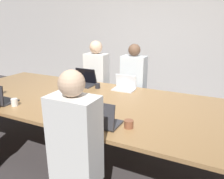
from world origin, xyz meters
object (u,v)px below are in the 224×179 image
object	(u,v)px
person_far_center	(133,87)
cup_near_left	(14,102)
cup_near_midright	(129,124)
person_far_midleft	(97,81)
laptop_far_center	(125,85)
laptop_near_midright	(102,119)
person_near_midright	(76,156)
laptop_far_midleft	(85,80)
stapler	(63,96)
cup_far_midleft	(98,86)

from	to	relation	value
person_far_center	cup_near_left	bearing A→B (deg)	-120.13
person_far_center	cup_near_midright	xyz separation A→B (m)	(0.53, -1.55, 0.11)
person_far_midleft	laptop_far_center	world-z (taller)	person_far_midleft
person_far_center	laptop_near_midright	distance (m)	1.67
person_near_midright	laptop_far_midleft	bearing A→B (deg)	-59.78
laptop_far_midleft	laptop_near_midright	xyz separation A→B (m)	(0.95, -1.18, -0.00)
laptop_near_midright	cup_near_midright	size ratio (longest dim) A/B	3.52
cup_near_left	stapler	distance (m)	0.60
cup_near_left	laptop_near_midright	xyz separation A→B (m)	(1.22, -0.02, 0.03)
cup_far_midleft	person_near_midright	size ratio (longest dim) A/B	0.06
person_far_midleft	cup_near_left	size ratio (longest dim) A/B	15.46
person_far_midleft	laptop_near_midright	xyz separation A→B (m)	(0.98, -1.61, 0.13)
cup_far_midleft	cup_near_left	bearing A→B (deg)	-117.03
laptop_near_midright	cup_far_midleft	bearing A→B (deg)	-58.67
person_far_midleft	laptop_near_midright	size ratio (longest dim) A/B	4.42
person_far_midleft	laptop_near_midright	world-z (taller)	person_far_midleft
person_far_midleft	stapler	distance (m)	1.11
person_far_midleft	person_far_center	distance (m)	0.69
laptop_far_midleft	laptop_near_midright	world-z (taller)	laptop_far_midleft
cup_near_midright	person_far_midleft	bearing A→B (deg)	128.90
cup_near_left	laptop_near_midright	size ratio (longest dim) A/B	0.29
laptop_far_center	person_far_center	xyz separation A→B (m)	(-0.01, 0.41, -0.14)
cup_far_midleft	person_far_center	size ratio (longest dim) A/B	0.06
person_far_midleft	cup_near_left	distance (m)	1.61
cup_near_midright	stapler	bearing A→B (deg)	159.63
cup_near_left	person_near_midright	distance (m)	1.30
stapler	laptop_near_midright	bearing A→B (deg)	-34.23
stapler	cup_near_left	bearing A→B (deg)	-129.78
laptop_near_midright	cup_near_midright	xyz separation A→B (m)	(0.25, 0.09, -0.04)
cup_far_midleft	person_far_center	distance (m)	0.67
cup_far_midleft	cup_near_left	xyz separation A→B (m)	(-0.55, -1.08, 0.01)
laptop_far_center	laptop_near_midright	world-z (taller)	laptop_near_midright
cup_far_midleft	cup_near_left	size ratio (longest dim) A/B	0.84
laptop_far_midleft	cup_near_left	distance (m)	1.19
cup_near_left	person_far_center	world-z (taller)	person_far_center
cup_near_midright	cup_far_midleft	bearing A→B (deg)	132.21
cup_far_midleft	person_far_center	world-z (taller)	person_far_center
laptop_far_midleft	person_far_midleft	world-z (taller)	person_far_midleft
person_far_center	laptop_near_midright	xyz separation A→B (m)	(0.28, -1.64, 0.15)
person_far_midleft	cup_near_left	world-z (taller)	person_far_midleft
laptop_near_midright	laptop_far_center	bearing A→B (deg)	-77.64
laptop_far_midleft	cup_near_left	world-z (taller)	laptop_far_midleft
laptop_far_center	cup_near_midright	size ratio (longest dim) A/B	3.61
person_near_midright	laptop_far_center	bearing A→B (deg)	-81.12
cup_near_left	laptop_near_midright	world-z (taller)	laptop_near_midright
cup_far_midleft	stapler	size ratio (longest dim) A/B	0.50
cup_far_midleft	cup_near_midright	xyz separation A→B (m)	(0.92, -1.01, -0.00)
cup_far_midleft	cup_near_midright	bearing A→B (deg)	-47.79
laptop_far_center	stapler	bearing A→B (deg)	-130.11
person_far_midleft	person_near_midright	size ratio (longest dim) A/B	1.01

